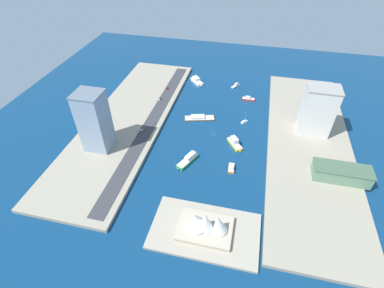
{
  "coord_description": "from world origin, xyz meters",
  "views": [
    {
      "loc": [
        -27.65,
        207.74,
        163.24
      ],
      "look_at": [
        14.68,
        25.5,
        3.96
      ],
      "focal_mm": 26.78,
      "sensor_mm": 36.0,
      "label": 1
    }
  ],
  "objects": [
    {
      "name": "sedan_silver",
      "position": [
        64.32,
        -38.61,
        4.0
      ],
      "size": [
        1.88,
        4.88,
        1.71
      ],
      "color": "black",
      "rests_on": "road_strip"
    },
    {
      "name": "ferry_yellow_fast",
      "position": [
        -20.81,
        13.73,
        2.55
      ],
      "size": [
        15.35,
        18.76,
        7.17
      ],
      "color": "yellow",
      "rests_on": "ground_plane"
    },
    {
      "name": "quay_west",
      "position": [
        -84.03,
        0.0,
        1.51
      ],
      "size": [
        70.0,
        240.0,
        3.02
      ],
      "primitive_type": "cube",
      "color": "#9E937F",
      "rests_on": "ground_plane"
    },
    {
      "name": "pickup_red",
      "position": [
        63.81,
        -61.83,
        3.96
      ],
      "size": [
        1.93,
        4.38,
        1.6
      ],
      "color": "black",
      "rests_on": "road_strip"
    },
    {
      "name": "tugboat_red",
      "position": [
        -26.76,
        -63.94,
        1.46
      ],
      "size": [
        14.57,
        4.61,
        4.26
      ],
      "color": "red",
      "rests_on": "ground_plane"
    },
    {
      "name": "road_strip",
      "position": [
        59.86,
        0.0,
        3.1
      ],
      "size": [
        12.2,
        228.0,
        0.15
      ],
      "primitive_type": "cube",
      "color": "#38383D",
      "rests_on": "quay_east"
    },
    {
      "name": "quay_east",
      "position": [
        84.03,
        0.0,
        1.51
      ],
      "size": [
        70.0,
        240.0,
        3.02
      ],
      "primitive_type": "cube",
      "color": "#9E937F",
      "rests_on": "ground_plane"
    },
    {
      "name": "hotel_broad_white",
      "position": [
        -86.6,
        -18.21,
        25.24
      ],
      "size": [
        27.36,
        20.04,
        44.38
      ],
      "color": "silver",
      "rests_on": "quay_west"
    },
    {
      "name": "peninsula_point",
      "position": [
        -12.26,
        104.53,
        1.0
      ],
      "size": [
        69.53,
        40.79,
        2.0
      ],
      "primitive_type": "cube",
      "color": "#A89E89",
      "rests_on": "ground_plane"
    },
    {
      "name": "tower_tall_glass",
      "position": [
        90.51,
        44.49,
        28.83
      ],
      "size": [
        21.55,
        20.29,
        51.55
      ],
      "color": "#8C9EB2",
      "rests_on": "quay_east"
    },
    {
      "name": "opera_landmark",
      "position": [
        -11.91,
        104.53,
        8.59
      ],
      "size": [
        34.61,
        24.2,
        18.11
      ],
      "color": "#BCAD93",
      "rests_on": "peninsula_point"
    },
    {
      "name": "yacht_sleek_gray",
      "position": [
        -9.96,
        -89.51,
        1.29
      ],
      "size": [
        9.39,
        12.06,
        3.91
      ],
      "color": "#999EA3",
      "rests_on": "ground_plane"
    },
    {
      "name": "van_white",
      "position": [
        64.04,
        14.59,
        3.95
      ],
      "size": [
        2.03,
        5.18,
        1.57
      ],
      "color": "black",
      "rests_on": "road_strip"
    },
    {
      "name": "ground_plane",
      "position": [
        0.0,
        0.0,
        0.0
      ],
      "size": [
        440.0,
        440.0,
        0.0
      ],
      "primitive_type": "plane",
      "color": "navy"
    },
    {
      "name": "park_tree_cluster",
      "position": [
        -96.58,
        -32.18,
        8.47
      ],
      "size": [
        10.47,
        11.76,
        8.39
      ],
      "color": "brown",
      "rests_on": "quay_west"
    },
    {
      "name": "ferry_green_doubledeck",
      "position": [
        13.84,
        43.6,
        2.16
      ],
      "size": [
        15.2,
        23.7,
        5.89
      ],
      "color": "#2D8C4C",
      "rests_on": "ground_plane"
    },
    {
      "name": "barge_flat_brown",
      "position": [
        17.67,
        -17.67,
        1.28
      ],
      "size": [
        30.41,
        15.87,
        3.38
      ],
      "color": "brown",
      "rests_on": "ground_plane"
    },
    {
      "name": "ferry_white_commuter",
      "position": [
        35.38,
        -88.9,
        2.39
      ],
      "size": [
        18.36,
        19.86,
        6.36
      ],
      "color": "silver",
      "rests_on": "ground_plane"
    },
    {
      "name": "terminal_long_green",
      "position": [
        -102.72,
        38.19,
        8.49
      ],
      "size": [
        41.88,
        15.94,
        10.87
      ],
      "color": "slate",
      "rests_on": "quay_west"
    },
    {
      "name": "water_taxi_orange",
      "position": [
        -21.77,
        43.91,
        1.4
      ],
      "size": [
        5.12,
        12.07,
        3.97
      ],
      "color": "orange",
      "rests_on": "ground_plane"
    },
    {
      "name": "traffic_light_waterfront",
      "position": [
        52.37,
        11.23,
        7.36
      ],
      "size": [
        0.36,
        0.36,
        6.5
      ],
      "color": "black",
      "rests_on": "quay_east"
    },
    {
      "name": "sailboat_small_white",
      "position": [
        -26.06,
        -21.86,
        0.92
      ],
      "size": [
        6.58,
        7.14,
        12.05
      ],
      "color": "white",
      "rests_on": "ground_plane"
    }
  ]
}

